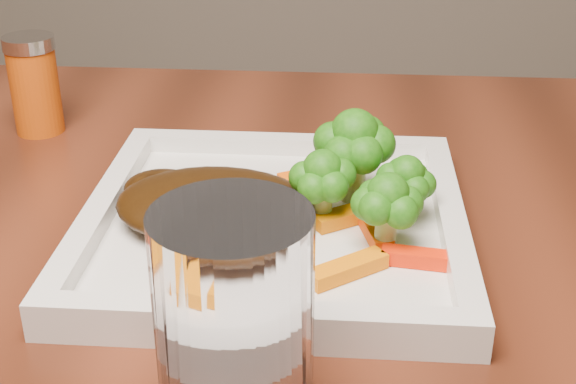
# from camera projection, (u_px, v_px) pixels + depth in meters

# --- Properties ---
(plate) EXTENTS (0.27, 0.27, 0.01)m
(plate) POSITION_uv_depth(u_px,v_px,m) (274.00, 230.00, 0.58)
(plate) COLOR white
(plate) RESTS_ON dining_table
(steak) EXTENTS (0.15, 0.12, 0.03)m
(steak) POSITION_uv_depth(u_px,v_px,m) (214.00, 204.00, 0.57)
(steak) COLOR #331D07
(steak) RESTS_ON plate
(broccoli_0) EXTENTS (0.08, 0.08, 0.07)m
(broccoli_0) POSITION_uv_depth(u_px,v_px,m) (354.00, 157.00, 0.59)
(broccoli_0) COLOR #1E7112
(broccoli_0) RESTS_ON plate
(broccoli_1) EXTENTS (0.06, 0.06, 0.06)m
(broccoli_1) POSITION_uv_depth(u_px,v_px,m) (406.00, 180.00, 0.57)
(broccoli_1) COLOR #257413
(broccoli_1) RESTS_ON plate
(broccoli_2) EXTENTS (0.05, 0.05, 0.06)m
(broccoli_2) POSITION_uv_depth(u_px,v_px,m) (387.00, 211.00, 0.53)
(broccoli_2) COLOR #2E6B11
(broccoli_2) RESTS_ON plate
(broccoli_3) EXTENTS (0.07, 0.07, 0.06)m
(broccoli_3) POSITION_uv_depth(u_px,v_px,m) (322.00, 184.00, 0.56)
(broccoli_3) COLOR #156F12
(broccoli_3) RESTS_ON plate
(carrot_0) EXTENTS (0.05, 0.05, 0.01)m
(carrot_0) POSITION_uv_depth(u_px,v_px,m) (347.00, 269.00, 0.51)
(carrot_0) COLOR orange
(carrot_0) RESTS_ON plate
(carrot_1) EXTENTS (0.05, 0.02, 0.01)m
(carrot_1) POSITION_uv_depth(u_px,v_px,m) (418.00, 258.00, 0.52)
(carrot_1) COLOR #F42403
(carrot_1) RESTS_ON plate
(carrot_2) EXTENTS (0.03, 0.06, 0.01)m
(carrot_2) POSITION_uv_depth(u_px,v_px,m) (279.00, 253.00, 0.53)
(carrot_2) COLOR orange
(carrot_2) RESTS_ON plate
(carrot_4) EXTENTS (0.06, 0.04, 0.01)m
(carrot_4) POSITION_uv_depth(u_px,v_px,m) (314.00, 176.00, 0.63)
(carrot_4) COLOR #FF5904
(carrot_4) RESTS_ON plate
(carrot_5) EXTENTS (0.03, 0.05, 0.01)m
(carrot_5) POSITION_uv_depth(u_px,v_px,m) (375.00, 231.00, 0.56)
(carrot_5) COLOR #E84903
(carrot_5) RESTS_ON plate
(carrot_6) EXTENTS (0.06, 0.04, 0.01)m
(carrot_6) POSITION_uv_depth(u_px,v_px,m) (351.00, 215.00, 0.58)
(carrot_6) COLOR #CB6603
(carrot_6) RESTS_ON plate
(spice_shaker) EXTENTS (0.06, 0.06, 0.09)m
(spice_shaker) POSITION_uv_depth(u_px,v_px,m) (34.00, 85.00, 0.74)
(spice_shaker) COLOR #BE480A
(spice_shaker) RESTS_ON dining_table
(drinking_glass) EXTENTS (0.08, 0.08, 0.12)m
(drinking_glass) POSITION_uv_depth(u_px,v_px,m) (234.00, 324.00, 0.39)
(drinking_glass) COLOR white
(drinking_glass) RESTS_ON dining_table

